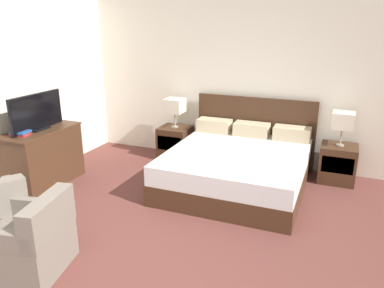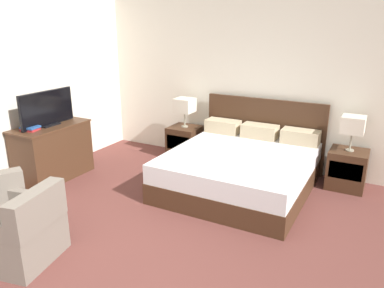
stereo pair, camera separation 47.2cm
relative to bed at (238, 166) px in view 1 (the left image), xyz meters
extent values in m
cube|color=silver|center=(-0.32, 1.03, 1.02)|extent=(6.31, 0.06, 2.63)
cube|color=silver|center=(-2.91, -1.10, 1.02)|extent=(0.06, 5.39, 2.63)
cube|color=#422819|center=(0.00, -0.09, -0.16)|extent=(1.82, 1.98, 0.28)
cube|color=silver|center=(0.00, -0.09, 0.11)|extent=(1.80, 1.96, 0.25)
cube|color=#422819|center=(0.00, 0.93, 0.26)|extent=(1.89, 0.05, 1.10)
cube|color=#C6B28E|center=(-0.61, 0.74, 0.34)|extent=(0.53, 0.28, 0.20)
cube|color=#C6B28E|center=(0.00, 0.74, 0.34)|extent=(0.53, 0.28, 0.20)
cube|color=#C6B28E|center=(0.61, 0.74, 0.34)|extent=(0.53, 0.28, 0.20)
cube|color=#422819|center=(-1.29, 0.70, -0.02)|extent=(0.50, 0.47, 0.54)
cube|color=black|center=(-1.29, 0.47, 0.03)|extent=(0.42, 0.01, 0.24)
cube|color=#422819|center=(1.29, 0.70, -0.02)|extent=(0.50, 0.47, 0.54)
cube|color=black|center=(1.29, 0.47, 0.03)|extent=(0.42, 0.01, 0.24)
cylinder|color=gray|center=(-1.29, 0.70, 0.26)|extent=(0.11, 0.11, 0.02)
cylinder|color=gray|center=(-1.29, 0.70, 0.38)|extent=(0.02, 0.02, 0.24)
cube|color=beige|center=(-1.29, 0.70, 0.62)|extent=(0.30, 0.30, 0.23)
cylinder|color=gray|center=(1.29, 0.70, 0.26)|extent=(0.11, 0.11, 0.02)
cylinder|color=gray|center=(1.29, 0.70, 0.38)|extent=(0.02, 0.02, 0.24)
cube|color=beige|center=(1.29, 0.70, 0.62)|extent=(0.30, 0.30, 0.23)
cube|color=#422819|center=(-2.57, -0.98, 0.11)|extent=(0.54, 1.07, 0.81)
cube|color=#482C1C|center=(-2.57, -0.98, 0.50)|extent=(0.56, 1.10, 0.02)
cube|color=black|center=(-2.57, -0.99, 0.52)|extent=(0.18, 0.28, 0.02)
cube|color=black|center=(-2.57, -0.99, 0.77)|extent=(0.04, 0.90, 0.49)
cube|color=black|center=(-2.55, -0.99, 0.77)|extent=(0.01, 0.88, 0.47)
cube|color=#B7282D|center=(-2.59, -1.30, 0.53)|extent=(0.24, 0.21, 0.04)
cube|color=#234C8E|center=(-2.58, -1.30, 0.56)|extent=(0.24, 0.22, 0.03)
cube|color=#70665B|center=(-1.87, -2.14, 0.19)|extent=(0.59, 0.37, 0.18)
cube|color=#70665B|center=(-1.30, -2.60, -0.10)|extent=(0.80, 0.80, 0.40)
cube|color=#70665B|center=(-1.03, -2.55, 0.28)|extent=(0.30, 0.70, 0.36)
cube|color=#70665B|center=(-1.24, -2.89, 0.19)|extent=(0.63, 0.22, 0.18)
cube|color=#70665B|center=(-1.36, -2.31, 0.19)|extent=(0.63, 0.22, 0.18)
camera|label=1|loc=(1.26, -4.78, 1.92)|focal=35.00mm
camera|label=2|loc=(1.69, -4.58, 1.92)|focal=35.00mm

